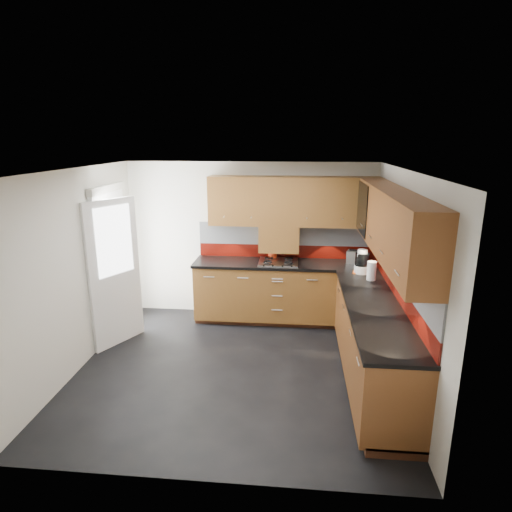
# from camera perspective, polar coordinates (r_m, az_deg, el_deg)

# --- Properties ---
(room) EXTENTS (4.00, 3.80, 2.64)m
(room) POSITION_cam_1_polar(r_m,az_deg,el_deg) (4.86, -2.99, 0.71)
(room) COLOR black
(base_cabinets) EXTENTS (2.70, 3.20, 0.95)m
(base_cabinets) POSITION_cam_1_polar(r_m,az_deg,el_deg) (5.84, 8.70, -7.87)
(base_cabinets) COLOR #562F13
(base_cabinets) RESTS_ON room
(countertop) EXTENTS (2.72, 3.22, 0.04)m
(countertop) POSITION_cam_1_polar(r_m,az_deg,el_deg) (5.66, 8.77, -3.44)
(countertop) COLOR black
(countertop) RESTS_ON base_cabinets
(backsplash) EXTENTS (2.70, 3.20, 0.54)m
(backsplash) POSITION_cam_1_polar(r_m,az_deg,el_deg) (5.81, 10.96, -0.06)
(backsplash) COLOR maroon
(backsplash) RESTS_ON countertop
(upper_cabinets) EXTENTS (2.50, 3.20, 0.72)m
(upper_cabinets) POSITION_cam_1_polar(r_m,az_deg,el_deg) (5.53, 10.94, 5.84)
(upper_cabinets) COLOR #562F13
(upper_cabinets) RESTS_ON room
(extractor_hood) EXTENTS (0.60, 0.33, 0.40)m
(extractor_hood) POSITION_cam_1_polar(r_m,az_deg,el_deg) (6.45, 3.10, 2.39)
(extractor_hood) COLOR #562F13
(extractor_hood) RESTS_ON room
(glass_cabinet) EXTENTS (0.32, 0.80, 0.66)m
(glass_cabinet) POSITION_cam_1_polar(r_m,az_deg,el_deg) (5.87, 15.40, 6.38)
(glass_cabinet) COLOR black
(glass_cabinet) RESTS_ON room
(back_door) EXTENTS (0.42, 1.19, 2.04)m
(back_door) POSITION_cam_1_polar(r_m,az_deg,el_deg) (6.17, -18.47, -1.37)
(back_door) COLOR white
(back_door) RESTS_ON room
(gas_hob) EXTENTS (0.58, 0.51, 0.05)m
(gas_hob) POSITION_cam_1_polar(r_m,az_deg,el_deg) (6.37, 3.00, -0.79)
(gas_hob) COLOR silver
(gas_hob) RESTS_ON countertop
(utensil_pot) EXTENTS (0.13, 0.13, 0.46)m
(utensil_pot) POSITION_cam_1_polar(r_m,az_deg,el_deg) (6.58, 2.22, 0.51)
(utensil_pot) COLOR red
(utensil_pot) RESTS_ON countertop
(toaster) EXTENTS (0.31, 0.24, 0.20)m
(toaster) POSITION_cam_1_polar(r_m,az_deg,el_deg) (6.50, 13.23, -0.15)
(toaster) COLOR silver
(toaster) RESTS_ON countertop
(food_processor) EXTENTS (0.20, 0.20, 0.33)m
(food_processor) POSITION_cam_1_polar(r_m,az_deg,el_deg) (6.03, 13.93, -0.85)
(food_processor) COLOR white
(food_processor) RESTS_ON countertop
(paper_towel) EXTENTS (0.13, 0.13, 0.25)m
(paper_towel) POSITION_cam_1_polar(r_m,az_deg,el_deg) (5.77, 15.15, -1.92)
(paper_towel) COLOR white
(paper_towel) RESTS_ON countertop
(orange_cloth) EXTENTS (0.17, 0.15, 0.02)m
(orange_cloth) POSITION_cam_1_polar(r_m,az_deg,el_deg) (6.06, 13.48, -2.14)
(orange_cloth) COLOR orange
(orange_cloth) RESTS_ON countertop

